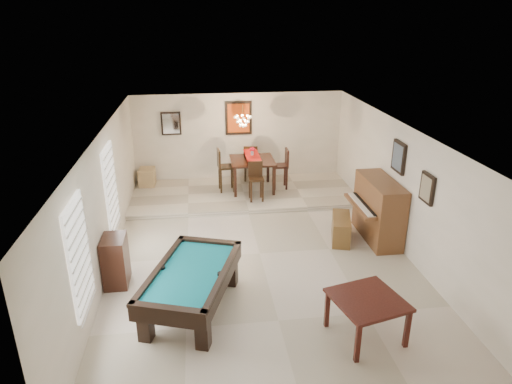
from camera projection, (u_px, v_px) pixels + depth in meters
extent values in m
cube|color=beige|center=(260.00, 254.00, 9.54)|extent=(6.00, 9.00, 0.02)
cube|color=silver|center=(239.00, 138.00, 13.21)|extent=(6.00, 0.04, 2.60)
cube|color=silver|center=(317.00, 351.00, 4.91)|extent=(6.00, 0.04, 2.60)
cube|color=silver|center=(104.00, 204.00, 8.70)|extent=(0.04, 9.00, 2.60)
cube|color=silver|center=(403.00, 189.00, 9.42)|extent=(0.04, 9.00, 2.60)
cube|color=white|center=(260.00, 132.00, 8.58)|extent=(6.00, 9.00, 0.04)
cube|color=beige|center=(244.00, 194.00, 12.52)|extent=(6.00, 2.50, 0.12)
cube|color=white|center=(79.00, 256.00, 6.64)|extent=(0.06, 1.00, 1.70)
cube|color=white|center=(111.00, 188.00, 9.22)|extent=(0.06, 1.00, 1.70)
cube|color=brown|center=(341.00, 229.00, 10.03)|extent=(0.62, 1.04, 0.54)
cube|color=black|center=(116.00, 261.00, 8.33)|extent=(0.42, 0.63, 0.94)
cube|color=tan|center=(147.00, 177.00, 12.90)|extent=(0.45, 0.55, 0.48)
cube|color=#D84C14|center=(238.00, 118.00, 12.95)|extent=(0.75, 0.06, 0.95)
cube|color=white|center=(171.00, 123.00, 12.76)|extent=(0.55, 0.06, 0.65)
cube|color=slate|center=(399.00, 157.00, 9.47)|extent=(0.06, 0.55, 0.65)
cube|color=gray|center=(427.00, 188.00, 8.35)|extent=(0.06, 0.45, 0.55)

